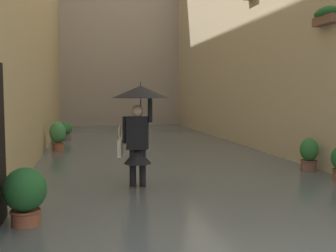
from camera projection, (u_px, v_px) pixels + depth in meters
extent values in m
plane|color=gray|center=(151.00, 153.00, 12.07)|extent=(60.00, 60.00, 0.00)
cube|color=#515B60|center=(151.00, 151.00, 12.06)|extent=(7.05, 24.71, 0.09)
cube|color=brown|center=(325.00, 20.00, 8.39)|extent=(0.20, 0.70, 0.18)
ellipsoid|color=#23602D|center=(326.00, 12.00, 8.38)|extent=(0.28, 0.76, 0.24)
cube|color=#A89989|center=(119.00, 10.00, 21.54)|extent=(9.85, 1.80, 12.53)
cube|color=#4C4233|center=(133.00, 189.00, 7.27)|extent=(0.17, 0.26, 0.10)
cylinder|color=black|center=(133.00, 168.00, 7.24)|extent=(0.15, 0.15, 0.68)
cube|color=#4C4233|center=(143.00, 189.00, 7.26)|extent=(0.17, 0.26, 0.10)
cylinder|color=black|center=(143.00, 168.00, 7.23)|extent=(0.15, 0.15, 0.68)
cube|color=black|center=(137.00, 133.00, 7.18)|extent=(0.43, 0.32, 0.59)
cone|color=black|center=(138.00, 156.00, 7.21)|extent=(0.62, 0.62, 0.28)
sphere|color=#DBB293|center=(137.00, 111.00, 7.15)|extent=(0.21, 0.21, 0.21)
cylinder|color=black|center=(150.00, 110.00, 7.13)|extent=(0.10, 0.10, 0.44)
cylinder|color=black|center=(125.00, 130.00, 7.19)|extent=(0.10, 0.10, 0.48)
cylinder|color=black|center=(141.00, 104.00, 7.13)|extent=(0.02, 0.02, 0.44)
cone|color=black|center=(141.00, 92.00, 7.12)|extent=(1.04, 1.04, 0.22)
cylinder|color=black|center=(141.00, 84.00, 7.10)|extent=(0.01, 0.01, 0.08)
cube|color=beige|center=(120.00, 148.00, 7.20)|extent=(0.13, 0.29, 0.32)
torus|color=beige|center=(120.00, 133.00, 7.18)|extent=(0.10, 0.29, 0.30)
cylinder|color=#9E563D|center=(58.00, 148.00, 11.82)|extent=(0.35, 0.35, 0.32)
torus|color=brown|center=(58.00, 143.00, 11.81)|extent=(0.38, 0.38, 0.04)
ellipsoid|color=#428947|center=(58.00, 132.00, 11.78)|extent=(0.48, 0.48, 0.63)
cylinder|color=brown|center=(309.00, 168.00, 8.78)|extent=(0.33, 0.33, 0.31)
torus|color=brown|center=(309.00, 161.00, 8.76)|extent=(0.36, 0.36, 0.04)
ellipsoid|color=#2D7033|center=(309.00, 149.00, 8.74)|extent=(0.40, 0.40, 0.50)
cylinder|color=#66605B|center=(66.00, 139.00, 14.38)|extent=(0.34, 0.34, 0.31)
torus|color=#56524E|center=(66.00, 135.00, 14.37)|extent=(0.37, 0.37, 0.04)
ellipsoid|color=#2D7033|center=(66.00, 128.00, 14.35)|extent=(0.46, 0.46, 0.44)
cylinder|color=#9E563D|center=(26.00, 221.00, 5.18)|extent=(0.37, 0.37, 0.27)
torus|color=brown|center=(26.00, 211.00, 5.16)|extent=(0.40, 0.40, 0.04)
ellipsoid|color=#23602D|center=(25.00, 189.00, 5.14)|extent=(0.55, 0.55, 0.57)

